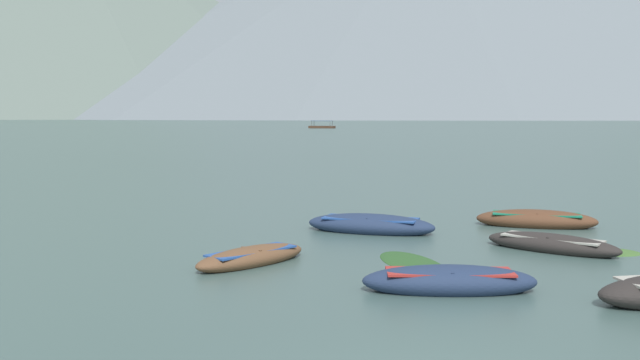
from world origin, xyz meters
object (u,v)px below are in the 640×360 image
at_px(rowboat_4, 449,281).
at_px(rowboat_6, 536,220).
at_px(ferry_0, 322,127).
at_px(rowboat_2, 371,225).
at_px(rowboat_0, 552,244).
at_px(rowboat_5, 252,257).

height_order(rowboat_4, rowboat_6, rowboat_6).
distance_m(rowboat_4, rowboat_6, 10.31).
xyz_separation_m(rowboat_4, ferry_0, (-14.39, 201.04, 0.22)).
bearing_deg(rowboat_2, rowboat_4, -78.03).
xyz_separation_m(rowboat_0, rowboat_5, (-8.46, -2.29, -0.02)).
relative_size(rowboat_4, rowboat_6, 0.91).
xyz_separation_m(rowboat_6, ferry_0, (-18.62, 191.64, 0.21)).
relative_size(rowboat_6, ferry_0, 0.51).
bearing_deg(rowboat_2, rowboat_0, -29.62).
relative_size(rowboat_5, rowboat_6, 0.79).
xyz_separation_m(rowboat_4, rowboat_6, (4.23, 9.41, 0.00)).
bearing_deg(rowboat_0, rowboat_5, -164.84).
distance_m(rowboat_0, rowboat_5, 8.76).
relative_size(rowboat_0, rowboat_4, 0.97).
bearing_deg(rowboat_2, rowboat_5, -121.44).
bearing_deg(rowboat_5, rowboat_4, -27.92).
distance_m(rowboat_0, rowboat_4, 6.05).
xyz_separation_m(rowboat_0, rowboat_6, (0.66, 4.52, 0.04)).
distance_m(rowboat_0, ferry_0, 196.98).
bearing_deg(rowboat_0, ferry_0, 95.23).
bearing_deg(rowboat_0, rowboat_2, 150.38).
bearing_deg(ferry_0, rowboat_5, -87.26).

